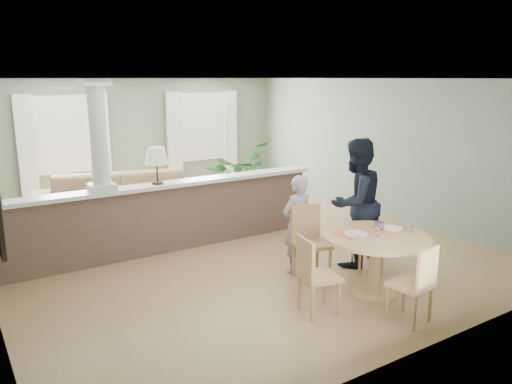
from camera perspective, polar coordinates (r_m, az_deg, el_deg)
ground at (r=8.41m, az=-3.64°, el=-5.92°), size 8.00×8.00×0.00m
room_shell at (r=8.54m, az=-6.06°, el=6.82°), size 7.02×8.02×2.71m
pony_wall at (r=7.97m, az=-10.63°, el=-1.87°), size 5.32×0.38×2.70m
sofa at (r=9.64m, az=-15.11°, el=-0.97°), size 3.43×2.04×0.94m
houseplant at (r=9.88m, az=-2.00°, el=1.51°), size 1.80×1.78×1.51m
dining_table at (r=6.45m, az=13.52°, el=-6.20°), size 1.33×1.33×0.91m
chair_far_boy at (r=6.94m, az=6.13°, el=-5.25°), size 0.54×0.54×1.01m
chair_far_man at (r=7.37m, az=12.49°, el=-4.90°), size 0.54×0.54×0.89m
chair_near at (r=5.89m, az=17.87°, el=-9.72°), size 0.48×0.48×0.92m
chair_side at (r=5.87m, az=6.63°, el=-9.11°), size 0.50×0.50×0.94m
child_person at (r=7.06m, az=4.74°, el=-3.67°), size 0.54×0.37×1.40m
man_person at (r=7.37m, az=11.31°, el=-1.23°), size 0.98×0.80×1.88m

